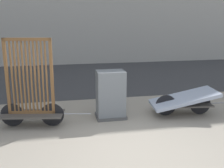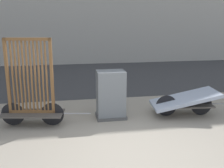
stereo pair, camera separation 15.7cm
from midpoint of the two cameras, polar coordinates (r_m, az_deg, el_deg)
ground_plane at (r=5.40m, az=4.45°, el=-15.12°), size 60.00×60.00×0.00m
road_strip at (r=12.38m, az=-4.09°, el=1.67°), size 56.00×7.23×0.01m
bike_cart_with_bedframe at (r=6.77m, az=-16.51°, el=-2.45°), size 2.25×0.89×2.20m
bike_cart_with_mattress at (r=7.56m, az=16.07°, el=-3.50°), size 2.39×1.11×0.72m
utility_cabinet at (r=7.05m, az=0.40°, el=-2.66°), size 0.80×0.59×1.30m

